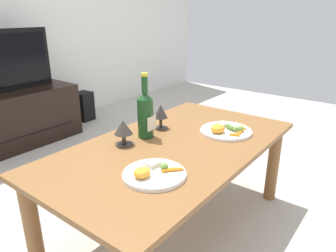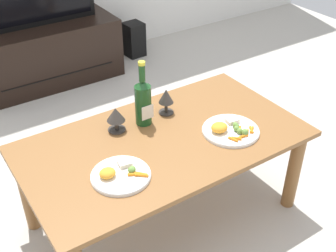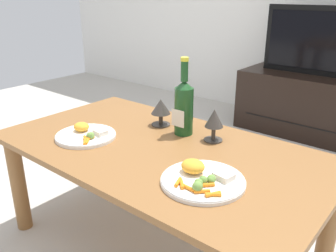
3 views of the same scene
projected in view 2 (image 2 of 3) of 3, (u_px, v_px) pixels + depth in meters
The scene contains 9 objects.
ground_plane at pixel (164, 214), 2.32m from camera, with size 6.40×6.40×0.00m, color #B7B2A8.
dining_table at pixel (164, 152), 2.09m from camera, with size 1.35×0.75×0.50m.
tv_stand at pixel (47, 53), 3.45m from camera, with size 1.13×0.50×0.48m.
floor_speaker at pixel (134, 39), 3.91m from camera, with size 0.16×0.16×0.31m, color black.
wine_bottle at pixel (143, 100), 2.08m from camera, with size 0.08×0.08×0.33m.
goblet_left at pixel (116, 116), 2.06m from camera, with size 0.09×0.09×0.13m.
goblet_right at pixel (166, 98), 2.18m from camera, with size 0.08×0.08×0.14m.
dinner_plate_left at pixel (120, 174), 1.81m from camera, with size 0.26×0.26×0.05m.
dinner_plate_right at pixel (230, 130), 2.08m from camera, with size 0.28×0.28×0.06m.
Camera 2 is at (-0.90, -1.39, 1.69)m, focal length 46.11 mm.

